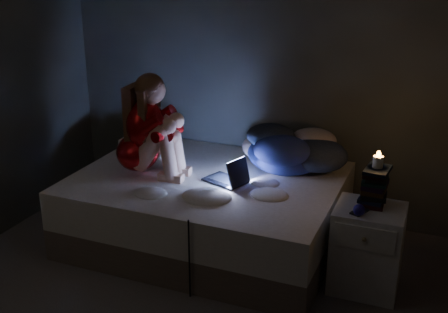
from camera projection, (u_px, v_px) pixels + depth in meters
The scene contains 11 objects.
wall_back at pixel (259, 68), 4.95m from camera, with size 3.60×0.02×2.60m, color #333431.
bed at pixel (208, 209), 4.65m from camera, with size 2.07×1.55×0.57m, color beige, non-canonical shape.
pillow at pixel (148, 144), 5.10m from camera, with size 0.42×0.30×0.12m, color silver.
woman at pixel (136, 123), 4.49m from camera, with size 0.52×0.34×0.83m, color #6D000C, non-canonical shape.
laptop at pixel (225, 168), 4.41m from camera, with size 0.32×0.22×0.22m, color black, non-canonical shape.
clothes_pile at pixel (286, 147), 4.63m from camera, with size 0.66×0.53×0.40m, color navy, non-canonical shape.
nightstand at pixel (367, 249), 3.99m from camera, with size 0.47×0.41×0.62m, color silver.
book_stack at pixel (375, 186), 3.90m from camera, with size 0.19×0.25×0.27m, color black, non-canonical shape.
candle at pixel (378, 162), 3.83m from camera, with size 0.07×0.07×0.08m, color beige.
phone at pixel (359, 211), 3.82m from camera, with size 0.07×0.14×0.01m, color black.
blue_orb at pixel (359, 210), 3.76m from camera, with size 0.08×0.08×0.08m, color navy.
Camera 1 is at (1.60, -2.74, 2.30)m, focal length 45.75 mm.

